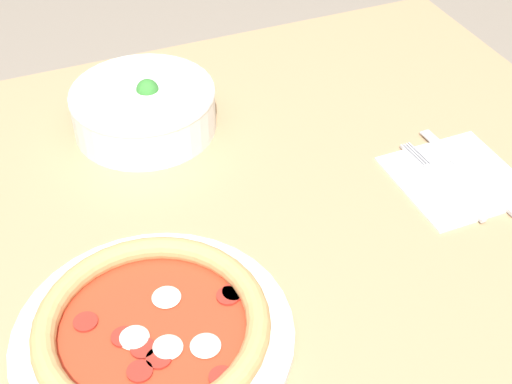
% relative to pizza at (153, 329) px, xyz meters
% --- Properties ---
extents(dining_table, '(1.33, 0.87, 0.75)m').
position_rel_pizza_xyz_m(dining_table, '(0.04, 0.15, -0.12)').
color(dining_table, tan).
rests_on(dining_table, ground_plane).
extents(pizza, '(0.30, 0.30, 0.04)m').
position_rel_pizza_xyz_m(pizza, '(0.00, 0.00, 0.00)').
color(pizza, white).
rests_on(pizza, dining_table).
extents(bowl, '(0.21, 0.21, 0.08)m').
position_rel_pizza_xyz_m(bowl, '(0.09, 0.37, 0.02)').
color(bowl, white).
rests_on(bowl, dining_table).
extents(napkin, '(0.16, 0.16, 0.00)m').
position_rel_pizza_xyz_m(napkin, '(0.45, 0.10, -0.02)').
color(napkin, white).
rests_on(napkin, dining_table).
extents(fork, '(0.02, 0.17, 0.00)m').
position_rel_pizza_xyz_m(fork, '(0.42, 0.10, -0.01)').
color(fork, silver).
rests_on(fork, napkin).
extents(knife, '(0.02, 0.21, 0.01)m').
position_rel_pizza_xyz_m(knife, '(0.47, 0.09, -0.01)').
color(knife, silver).
rests_on(knife, napkin).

